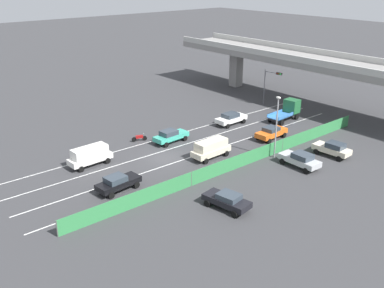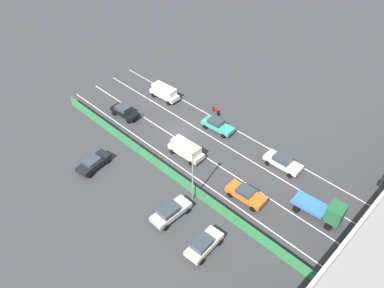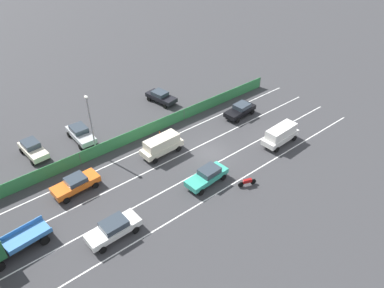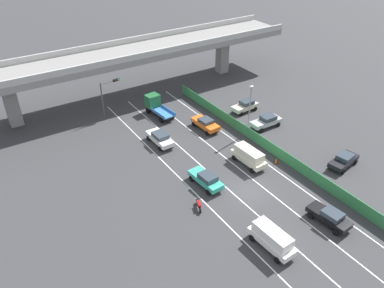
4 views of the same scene
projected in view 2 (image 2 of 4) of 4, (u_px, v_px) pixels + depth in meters
name	position (u px, v px, depth m)	size (l,w,h in m)	color
ground_plane	(182.00, 130.00, 52.07)	(300.00, 300.00, 0.00)	#38383A
lane_line_left_edge	(233.00, 129.00, 52.29)	(0.14, 45.84, 0.01)	silver
lane_line_mid_left	(217.00, 140.00, 50.41)	(0.14, 45.84, 0.01)	silver
lane_line_mid_right	(199.00, 153.00, 48.53)	(0.14, 45.84, 0.01)	silver
lane_line_right_edge	(179.00, 166.00, 46.64)	(0.14, 45.84, 0.01)	silver
green_fence	(167.00, 170.00, 45.05)	(0.10, 41.94, 1.52)	#338447
car_van_cream	(186.00, 149.00, 47.31)	(2.11, 4.85, 2.10)	beige
car_van_white	(164.00, 92.00, 57.12)	(2.13, 4.88, 2.13)	silver
car_hatchback_white	(283.00, 162.00, 45.96)	(2.12, 4.73, 1.61)	silver
car_sedan_black	(124.00, 111.00, 53.92)	(2.29, 4.57, 1.59)	black
car_taxi_orange	(246.00, 194.00, 42.07)	(2.23, 4.63, 1.57)	orange
car_taxi_teal	(217.00, 125.00, 51.50)	(2.19, 4.70, 1.62)	teal
flatbed_truck_blue	(327.00, 212.00, 39.54)	(2.57, 5.54, 2.74)	black
motorcycle	(216.00, 110.00, 54.76)	(0.86, 1.87, 0.93)	black
parked_sedan_dark	(93.00, 162.00, 45.92)	(4.62, 2.57, 1.52)	black
parked_wagon_silver	(170.00, 212.00, 40.14)	(4.64, 2.09, 1.66)	#B2B5B7
parked_sedan_cream	(203.00, 244.00, 37.04)	(4.32, 2.17, 1.69)	beige
street_lamp	(193.00, 172.00, 39.81)	(0.60, 0.36, 7.18)	gray
traffic_cone	(159.00, 159.00, 47.21)	(0.47, 0.47, 0.70)	orange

